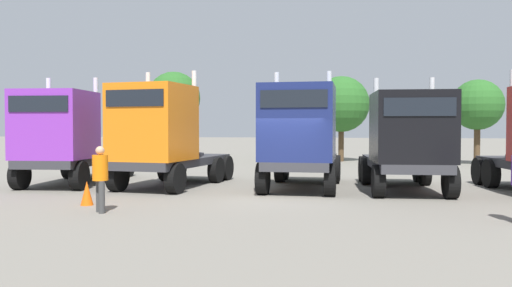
% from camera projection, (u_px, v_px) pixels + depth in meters
% --- Properties ---
extents(ground, '(200.00, 200.00, 0.00)m').
position_uv_depth(ground, '(282.00, 199.00, 15.82)').
color(ground, slate).
extents(semi_truck_purple, '(3.23, 6.53, 4.14)m').
position_uv_depth(semi_truck_purple, '(64.00, 137.00, 19.21)').
color(semi_truck_purple, '#333338').
rests_on(semi_truck_purple, ground).
extents(semi_truck_orange, '(3.12, 6.22, 4.29)m').
position_uv_depth(semi_truck_orange, '(161.00, 135.00, 18.32)').
color(semi_truck_orange, '#333338').
rests_on(semi_truck_orange, ground).
extents(semi_truck_navy, '(2.60, 6.32, 4.23)m').
position_uv_depth(semi_truck_navy, '(300.00, 136.00, 17.75)').
color(semi_truck_navy, '#333338').
rests_on(semi_truck_navy, ground).
extents(semi_truck_black, '(3.05, 6.30, 3.95)m').
position_uv_depth(semi_truck_black, '(408.00, 140.00, 17.12)').
color(semi_truck_black, '#333338').
rests_on(semi_truck_black, ground).
extents(visitor_in_hivis, '(0.56, 0.56, 1.73)m').
position_uv_depth(visitor_in_hivis, '(100.00, 174.00, 13.22)').
color(visitor_in_hivis, '#3D3D3D').
rests_on(visitor_in_hivis, ground).
extents(traffic_cone_near, '(0.36, 0.36, 0.68)m').
position_uv_depth(traffic_cone_near, '(87.00, 193.00, 14.52)').
color(traffic_cone_near, '#F2590C').
rests_on(traffic_cone_near, ground).
extents(oak_far_left, '(3.65, 3.65, 6.10)m').
position_uv_depth(oak_far_left, '(174.00, 98.00, 35.48)').
color(oak_far_left, '#4C3823').
rests_on(oak_far_left, ground).
extents(oak_far_centre, '(3.66, 3.66, 5.58)m').
position_uv_depth(oak_far_centre, '(341.00, 104.00, 33.43)').
color(oak_far_centre, '#4C3823').
rests_on(oak_far_centre, ground).
extents(oak_far_right, '(3.03, 3.03, 5.10)m').
position_uv_depth(oak_far_right, '(477.00, 105.00, 30.60)').
color(oak_far_right, '#4C3823').
rests_on(oak_far_right, ground).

